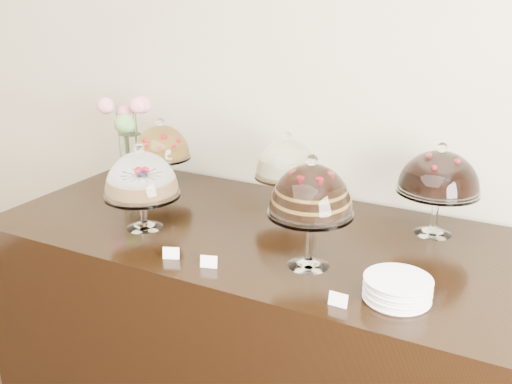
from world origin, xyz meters
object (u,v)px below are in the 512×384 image
at_px(cake_stand_sugar_sponge, 141,178).
at_px(plate_stack, 397,289).
at_px(cake_stand_cheesecake, 287,162).
at_px(cake_stand_fruit_tart, 162,145).
at_px(flower_vase, 129,131).
at_px(cake_stand_choco_layer, 311,194).
at_px(display_counter, 261,325).
at_px(cake_stand_dark_choco, 439,176).

bearing_deg(cake_stand_sugar_sponge, plate_stack, -5.05).
relative_size(cake_stand_cheesecake, cake_stand_fruit_tart, 1.02).
bearing_deg(flower_vase, cake_stand_sugar_sponge, -46.80).
xyz_separation_m(cake_stand_choco_layer, flower_vase, (-1.19, 0.50, -0.03)).
height_order(display_counter, cake_stand_choco_layer, cake_stand_choco_layer).
relative_size(cake_stand_fruit_tart, plate_stack, 1.67).
relative_size(display_counter, cake_stand_sugar_sponge, 6.20).
distance_m(cake_stand_sugar_sponge, cake_stand_dark_choco, 1.17).
height_order(display_counter, plate_stack, plate_stack).
height_order(display_counter, flower_vase, flower_vase).
height_order(cake_stand_cheesecake, cake_stand_fruit_tart, cake_stand_cheesecake).
bearing_deg(cake_stand_fruit_tart, cake_stand_sugar_sponge, -63.00).
bearing_deg(cake_stand_choco_layer, flower_vase, 157.28).
relative_size(cake_stand_sugar_sponge, cake_stand_dark_choco, 0.95).
xyz_separation_m(cake_stand_dark_choco, flower_vase, (-1.53, 0.01, -0.00)).
distance_m(cake_stand_dark_choco, cake_stand_fruit_tart, 1.29).
distance_m(cake_stand_sugar_sponge, cake_stand_choco_layer, 0.73).
bearing_deg(cake_stand_choco_layer, cake_stand_cheesecake, 123.15).
bearing_deg(cake_stand_cheesecake, cake_stand_dark_choco, 2.51).
height_order(display_counter, cake_stand_dark_choco, cake_stand_dark_choco).
relative_size(cake_stand_cheesecake, plate_stack, 1.69).
bearing_deg(cake_stand_fruit_tart, cake_stand_choco_layer, -25.03).
bearing_deg(flower_vase, cake_stand_fruit_tart, -12.82).
relative_size(display_counter, cake_stand_dark_choco, 5.86).
bearing_deg(display_counter, cake_stand_choco_layer, -34.70).
relative_size(cake_stand_sugar_sponge, cake_stand_cheesecake, 1.01).
bearing_deg(display_counter, cake_stand_cheesecake, 92.77).
relative_size(cake_stand_fruit_tart, flower_vase, 0.82).
xyz_separation_m(cake_stand_dark_choco, cake_stand_fruit_tart, (-1.29, -0.04, -0.03)).
height_order(cake_stand_fruit_tart, flower_vase, flower_vase).
distance_m(display_counter, plate_stack, 0.84).
distance_m(cake_stand_cheesecake, flower_vase, 0.89).
bearing_deg(cake_stand_sugar_sponge, cake_stand_choco_layer, -0.35).
distance_m(cake_stand_sugar_sponge, cake_stand_cheesecake, 0.63).
distance_m(display_counter, cake_stand_sugar_sponge, 0.82).
bearing_deg(display_counter, cake_stand_fruit_tart, 159.73).
bearing_deg(cake_stand_fruit_tart, plate_stack, -22.50).
xyz_separation_m(flower_vase, plate_stack, (1.53, -0.59, -0.21)).
height_order(cake_stand_sugar_sponge, plate_stack, cake_stand_sugar_sponge).
xyz_separation_m(display_counter, cake_stand_choco_layer, (0.29, -0.20, 0.72)).
height_order(cake_stand_fruit_tart, plate_stack, cake_stand_fruit_tart).
bearing_deg(plate_stack, flower_vase, 158.95).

